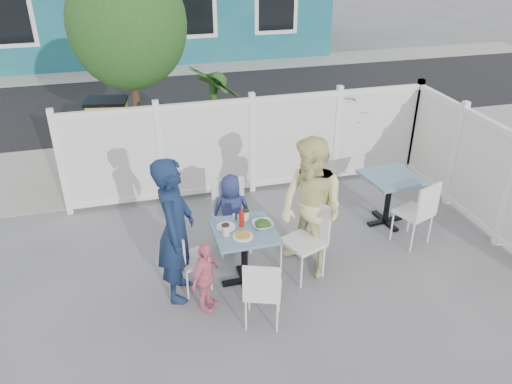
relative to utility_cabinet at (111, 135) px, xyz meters
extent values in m
plane|color=slate|center=(2.11, -4.00, -0.60)|extent=(80.00, 80.00, 0.00)
cube|color=gray|center=(2.11, -0.20, -0.59)|extent=(24.00, 2.60, 0.01)
cube|color=black|center=(2.11, 3.50, -0.59)|extent=(24.00, 5.00, 0.01)
cube|color=gray|center=(2.11, 6.60, -0.59)|extent=(24.00, 1.60, 0.01)
cube|color=black|center=(-0.89, 7.02, 1.00)|extent=(1.20, 0.04, 1.40)
cube|color=black|center=(3.11, 7.02, 1.00)|extent=(1.20, 0.04, 1.40)
cube|color=white|center=(2.21, -1.60, 0.22)|extent=(5.80, 0.04, 1.40)
cube|color=white|center=(2.21, -1.60, 0.96)|extent=(5.86, 0.08, 0.08)
cube|color=white|center=(2.21, -1.60, -0.54)|extent=(5.86, 0.08, 0.12)
cube|color=white|center=(5.11, -3.40, 0.22)|extent=(0.04, 3.60, 1.40)
cube|color=white|center=(5.11, -3.40, 0.96)|extent=(0.08, 3.66, 0.08)
cube|color=white|center=(5.11, -3.40, -0.54)|extent=(0.08, 3.66, 0.12)
cylinder|color=#382316|center=(0.51, -0.70, 0.60)|extent=(0.12, 0.12, 2.40)
ellipsoid|color=#1A3B12|center=(0.51, -0.70, 2.00)|extent=(1.80, 1.62, 1.98)
cube|color=gold|center=(0.00, 0.00, 0.00)|extent=(0.71, 0.56, 1.19)
imported|color=#1A3B12|center=(1.80, -0.90, 0.38)|extent=(1.41, 1.41, 1.95)
imported|color=#1A3B12|center=(3.92, -1.00, 0.16)|extent=(1.75, 1.79, 1.51)
cube|color=teal|center=(1.52, -3.92, 0.15)|extent=(0.74, 0.74, 0.04)
cylinder|color=black|center=(1.52, -3.92, -0.22)|extent=(0.08, 0.08, 0.71)
cube|color=black|center=(1.52, -3.92, -0.58)|extent=(0.57, 0.09, 0.04)
cube|color=black|center=(1.52, -3.92, -0.58)|extent=(0.09, 0.57, 0.04)
cube|color=teal|center=(3.88, -3.09, 0.16)|extent=(0.82, 0.82, 0.04)
cylinder|color=black|center=(3.88, -3.09, -0.22)|extent=(0.08, 0.08, 0.72)
cube|color=black|center=(3.88, -3.09, -0.58)|extent=(0.58, 0.15, 0.04)
cube|color=black|center=(3.88, -3.09, -0.58)|extent=(0.15, 0.58, 0.04)
cube|color=white|center=(0.90, -3.85, -0.19)|extent=(0.46, 0.47, 0.04)
cube|color=white|center=(0.73, -3.90, 0.04)|extent=(0.14, 0.38, 0.41)
cylinder|color=white|center=(1.00, -3.65, -0.39)|extent=(0.02, 0.02, 0.41)
cylinder|color=white|center=(1.09, -3.97, -0.39)|extent=(0.02, 0.02, 0.41)
cylinder|color=white|center=(0.70, -3.74, -0.39)|extent=(0.02, 0.02, 0.41)
cylinder|color=white|center=(0.79, -4.05, -0.39)|extent=(0.02, 0.02, 0.41)
cube|color=white|center=(2.25, -3.96, -0.11)|extent=(0.57, 0.58, 0.04)
cube|color=white|center=(2.44, -3.88, 0.16)|extent=(0.20, 0.43, 0.49)
cylinder|color=white|center=(2.16, -4.21, -0.35)|extent=(0.03, 0.03, 0.49)
cylinder|color=white|center=(2.01, -3.84, -0.35)|extent=(0.03, 0.03, 0.49)
cylinder|color=white|center=(2.50, -4.07, -0.35)|extent=(0.03, 0.03, 0.49)
cylinder|color=white|center=(2.35, -3.71, -0.35)|extent=(0.03, 0.03, 0.49)
cube|color=white|center=(1.53, -3.18, -0.12)|extent=(0.47, 0.45, 0.04)
cube|color=white|center=(1.52, -2.98, 0.14)|extent=(0.45, 0.06, 0.48)
cylinder|color=white|center=(1.73, -3.35, -0.36)|extent=(0.03, 0.03, 0.48)
cylinder|color=white|center=(1.35, -3.37, -0.36)|extent=(0.03, 0.03, 0.48)
cylinder|color=white|center=(1.71, -2.99, -0.36)|extent=(0.03, 0.03, 0.48)
cylinder|color=white|center=(1.33, -3.01, -0.36)|extent=(0.03, 0.03, 0.48)
cube|color=white|center=(1.55, -4.63, -0.17)|extent=(0.50, 0.49, 0.04)
cube|color=white|center=(1.49, -4.80, 0.07)|extent=(0.38, 0.16, 0.43)
cylinder|color=white|center=(1.45, -4.42, -0.38)|extent=(0.02, 0.02, 0.43)
cylinder|color=white|center=(1.77, -4.54, -0.38)|extent=(0.02, 0.02, 0.43)
cylinder|color=white|center=(1.34, -4.73, -0.38)|extent=(0.02, 0.02, 0.43)
cylinder|color=white|center=(1.66, -4.84, -0.38)|extent=(0.02, 0.02, 0.43)
cube|color=white|center=(3.97, -3.63, -0.13)|extent=(0.55, 0.54, 0.04)
cube|color=white|center=(4.04, -3.81, 0.13)|extent=(0.42, 0.18, 0.47)
cylinder|color=white|center=(3.73, -3.53, -0.36)|extent=(0.02, 0.02, 0.47)
cylinder|color=white|center=(4.08, -3.39, -0.36)|extent=(0.02, 0.02, 0.47)
cylinder|color=white|center=(3.86, -3.86, -0.36)|extent=(0.02, 0.02, 0.47)
cylinder|color=white|center=(4.21, -3.72, -0.36)|extent=(0.02, 0.02, 0.47)
imported|color=#132343|center=(0.72, -3.92, 0.30)|extent=(0.58, 0.74, 1.79)
imported|color=#E2DA47|center=(2.36, -3.88, 0.30)|extent=(0.97, 1.07, 1.80)
imported|color=navy|center=(1.54, -3.10, -0.06)|extent=(0.55, 0.38, 1.07)
imported|color=pink|center=(0.98, -4.27, -0.16)|extent=(0.50, 0.53, 0.88)
cylinder|color=white|center=(1.47, -4.06, 0.18)|extent=(0.24, 0.24, 0.01)
cylinder|color=white|center=(1.32, -3.81, 0.18)|extent=(0.23, 0.23, 0.02)
imported|color=white|center=(1.75, -3.92, 0.20)|extent=(0.25, 0.25, 0.06)
cylinder|color=beige|center=(1.29, -3.97, 0.24)|extent=(0.09, 0.09, 0.13)
cylinder|color=beige|center=(1.59, -3.71, 0.23)|extent=(0.08, 0.08, 0.12)
cylinder|color=#A8130C|center=(1.51, -3.84, 0.27)|extent=(0.06, 0.06, 0.19)
cylinder|color=white|center=(1.45, -3.66, 0.21)|extent=(0.03, 0.03, 0.08)
cylinder|color=black|center=(1.47, -3.66, 0.21)|extent=(0.03, 0.03, 0.07)
camera|label=1|loc=(0.39, -8.74, 3.36)|focal=35.00mm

